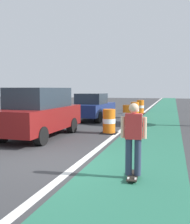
# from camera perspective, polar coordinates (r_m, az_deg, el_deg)

# --- Properties ---
(ground_plane) EXTENTS (100.00, 100.00, 0.00)m
(ground_plane) POSITION_cam_1_polar(r_m,az_deg,el_deg) (7.47, -10.29, -10.57)
(ground_plane) COLOR #38383A
(bike_lane_strip) EXTENTS (2.50, 80.00, 0.01)m
(bike_lane_strip) POSITION_cam_1_polar(r_m,az_deg,el_deg) (18.53, 13.80, -1.26)
(bike_lane_strip) COLOR #286B51
(bike_lane_strip) RESTS_ON ground
(lane_divider_stripe) EXTENTS (0.20, 80.00, 0.01)m
(lane_divider_stripe) POSITION_cam_1_polar(r_m,az_deg,el_deg) (18.67, 9.19, -1.14)
(lane_divider_stripe) COLOR silver
(lane_divider_stripe) RESTS_ON ground
(skateboarder_on_lane) EXTENTS (0.57, 0.81, 1.69)m
(skateboarder_on_lane) POSITION_cam_1_polar(r_m,az_deg,el_deg) (5.91, 8.31, -5.63)
(skateboarder_on_lane) COLOR black
(skateboarder_on_lane) RESTS_ON ground
(parked_suv_nearest) EXTENTS (1.97, 4.63, 2.04)m
(parked_suv_nearest) POSITION_cam_1_polar(r_m,az_deg,el_deg) (11.06, -11.83, -0.05)
(parked_suv_nearest) COLOR maroon
(parked_suv_nearest) RESTS_ON ground
(parked_sedan_second) EXTENTS (2.09, 4.19, 1.70)m
(parked_sedan_second) POSITION_cam_1_polar(r_m,az_deg,el_deg) (16.69, -0.55, 1.05)
(parked_sedan_second) COLOR navy
(parked_sedan_second) RESTS_ON ground
(traffic_barrel_front) EXTENTS (0.73, 0.73, 1.09)m
(traffic_barrel_front) POSITION_cam_1_polar(r_m,az_deg,el_deg) (11.81, 3.05, -2.09)
(traffic_barrel_front) COLOR orange
(traffic_barrel_front) RESTS_ON ground
(traffic_barrel_mid) EXTENTS (0.73, 0.73, 1.09)m
(traffic_barrel_mid) POSITION_cam_1_polar(r_m,az_deg,el_deg) (14.94, 7.08, -0.62)
(traffic_barrel_mid) COLOR orange
(traffic_barrel_mid) RESTS_ON ground
(traffic_barrel_back) EXTENTS (0.73, 0.73, 1.09)m
(traffic_barrel_back) POSITION_cam_1_polar(r_m,az_deg,el_deg) (18.20, 8.60, 0.38)
(traffic_barrel_back) COLOR orange
(traffic_barrel_back) RESTS_ON ground
(traffic_barrel_far) EXTENTS (0.73, 0.73, 1.09)m
(traffic_barrel_far) POSITION_cam_1_polar(r_m,az_deg,el_deg) (21.34, 9.77, 1.05)
(traffic_barrel_far) COLOR orange
(traffic_barrel_far) RESTS_ON ground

